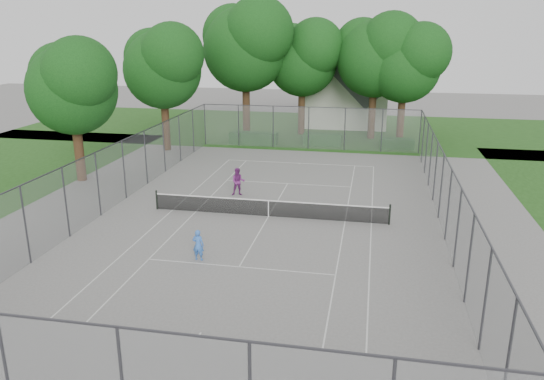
% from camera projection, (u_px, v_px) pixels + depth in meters
% --- Properties ---
extents(ground, '(120.00, 120.00, 0.00)m').
position_uv_depth(ground, '(268.00, 217.00, 28.64)').
color(ground, slate).
rests_on(ground, ground).
extents(grass_far, '(60.00, 20.00, 0.00)m').
position_uv_depth(grass_far, '(319.00, 129.00, 53.03)').
color(grass_far, '#1D4814').
rests_on(grass_far, ground).
extents(court_markings, '(11.03, 23.83, 0.01)m').
position_uv_depth(court_markings, '(268.00, 216.00, 28.64)').
color(court_markings, beige).
rests_on(court_markings, ground).
extents(tennis_net, '(12.87, 0.10, 1.10)m').
position_uv_depth(tennis_net, '(268.00, 208.00, 28.49)').
color(tennis_net, black).
rests_on(tennis_net, ground).
extents(perimeter_fence, '(18.08, 34.08, 3.52)m').
position_uv_depth(perimeter_fence, '(268.00, 184.00, 28.11)').
color(perimeter_fence, '#38383D').
rests_on(perimeter_fence, ground).
extents(tree_far_left, '(8.63, 7.88, 12.40)m').
position_uv_depth(tree_far_left, '(246.00, 42.00, 46.77)').
color(tree_far_left, '#362113').
rests_on(tree_far_left, ground).
extents(tree_far_midleft, '(7.41, 6.77, 10.66)m').
position_uv_depth(tree_far_midleft, '(303.00, 55.00, 48.43)').
color(tree_far_midleft, '#362113').
rests_on(tree_far_midleft, ground).
extents(tree_far_midright, '(7.77, 7.09, 11.16)m').
position_uv_depth(tree_far_midright, '(377.00, 52.00, 46.39)').
color(tree_far_midright, '#362113').
rests_on(tree_far_midright, ground).
extents(tree_far_right, '(7.15, 6.53, 10.28)m').
position_uv_depth(tree_far_right, '(406.00, 60.00, 45.24)').
color(tree_far_right, '#362113').
rests_on(tree_far_right, ground).
extents(tree_side_back, '(7.12, 6.50, 10.24)m').
position_uv_depth(tree_side_back, '(163.00, 63.00, 42.04)').
color(tree_side_back, '#362113').
rests_on(tree_side_back, ground).
extents(tree_side_front, '(6.51, 5.94, 9.35)m').
position_uv_depth(tree_side_front, '(72.00, 83.00, 33.47)').
color(tree_side_front, '#362113').
rests_on(tree_side_front, ground).
extents(hedge_left, '(4.13, 1.24, 1.03)m').
position_uv_depth(hedge_left, '(254.00, 138.00, 46.18)').
color(hedge_left, '#164315').
rests_on(hedge_left, ground).
extents(hedge_mid, '(3.27, 0.93, 1.03)m').
position_uv_depth(hedge_mid, '(322.00, 139.00, 45.73)').
color(hedge_mid, '#164315').
rests_on(hedge_mid, ground).
extents(hedge_right, '(2.84, 1.04, 0.85)m').
position_uv_depth(hedge_right, '(397.00, 143.00, 44.52)').
color(hedge_right, '#164315').
rests_on(hedge_right, ground).
extents(house, '(8.28, 6.42, 10.31)m').
position_uv_depth(house, '(347.00, 85.00, 54.08)').
color(house, beige).
rests_on(house, ground).
extents(girl_player, '(0.53, 0.36, 1.41)m').
position_uv_depth(girl_player, '(198.00, 245.00, 23.12)').
color(girl_player, blue).
rests_on(girl_player, ground).
extents(woman_player, '(0.96, 0.82, 1.70)m').
position_uv_depth(woman_player, '(238.00, 182.00, 32.03)').
color(woman_player, '#732670').
rests_on(woman_player, ground).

